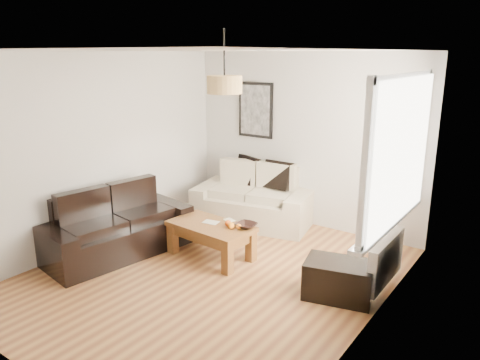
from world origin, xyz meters
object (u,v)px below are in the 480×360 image
Objects in this scene: loveseat_cream at (254,196)px; sofa_leather at (116,223)px; ottoman at (339,280)px; coffee_table at (211,241)px.

sofa_leather is (-0.85, -1.99, -0.03)m from loveseat_cream.
loveseat_cream is 2.46m from ottoman.
loveseat_cream reaches higher than sofa_leather.
coffee_table is at bearing -51.62° from sofa_leather.
loveseat_cream is at bearing 100.63° from coffee_table.
coffee_table is (0.26, -1.37, -0.21)m from loveseat_cream.
sofa_leather is at bearing -150.82° from coffee_table.
ottoman is (2.03, -1.37, -0.23)m from loveseat_cream.
coffee_table reaches higher than ottoman.
coffee_table is at bearing 179.94° from ottoman.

